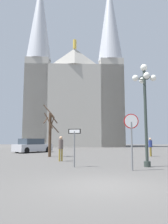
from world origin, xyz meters
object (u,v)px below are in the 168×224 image
stop_sign (131,131)px  pedestrian_standing (61,146)px  one_way_arrow_sign (74,142)px  bare_tree (50,132)px  street_lamp (145,97)px  parked_car_near_silver (32,146)px  pedestrian_walking (150,145)px  cathedral (75,93)px

stop_sign → pedestrian_standing: 6.02m
one_way_arrow_sign → bare_tree: bare_tree is taller
street_lamp → bare_tree: street_lamp is taller
bare_tree → parked_car_near_silver: bare_tree is taller
one_way_arrow_sign → pedestrian_walking: bearing=51.2°
stop_sign → street_lamp: (1.09, 1.46, 1.95)m
stop_sign → bare_tree: size_ratio=0.61×
street_lamp → pedestrian_standing: (-5.06, 2.98, -2.81)m
pedestrian_walking → pedestrian_standing: bearing=-148.3°
bare_tree → parked_car_near_silver: size_ratio=0.97×
one_way_arrow_sign → bare_tree: (-2.56, 7.01, 0.79)m
cathedral → stop_sign: (5.05, -35.44, -9.43)m
parked_car_near_silver → pedestrian_standing: (4.53, -10.16, 0.29)m
stop_sign → one_way_arrow_sign: 3.16m
pedestrian_walking → stop_sign: bearing=-110.5°
parked_car_near_silver → one_way_arrow_sign: bearing=-67.0°
pedestrian_standing → street_lamp: bearing=-30.5°
stop_sign → street_lamp: size_ratio=0.47×
street_lamp → pedestrian_walking: size_ratio=3.56×
cathedral → bare_tree: (-0.35, -27.18, -9.18)m
cathedral → street_lamp: size_ratio=6.37×
one_way_arrow_sign → pedestrian_walking: one_way_arrow_sign is taller
street_lamp → parked_car_near_silver: (-9.59, 13.14, -3.10)m
stop_sign → street_lamp: 2.67m
street_lamp → parked_car_near_silver: street_lamp is taller
street_lamp → bare_tree: (-6.49, 6.80, -1.70)m
stop_sign → pedestrian_walking: (3.36, 8.97, -0.91)m
one_way_arrow_sign → bare_tree: size_ratio=0.46×
cathedral → pedestrian_standing: (1.08, -31.00, -10.29)m
cathedral → one_way_arrow_sign: bearing=-86.3°
pedestrian_walking → pedestrian_standing: (-7.33, -4.52, 0.05)m
parked_car_near_silver → pedestrian_walking: (11.86, -5.64, 0.24)m
street_lamp → pedestrian_standing: street_lamp is taller
stop_sign → one_way_arrow_sign: (-2.84, 1.26, -0.54)m
pedestrian_standing → pedestrian_walking: bearing=31.7°
one_way_arrow_sign → pedestrian_standing: one_way_arrow_sign is taller
stop_sign → street_lamp: bearing=53.4°
one_way_arrow_sign → parked_car_near_silver: one_way_arrow_sign is taller
pedestrian_walking → one_way_arrow_sign: bearing=-128.8°
pedestrian_standing → one_way_arrow_sign: bearing=-70.4°
bare_tree → pedestrian_walking: bearing=4.5°
one_way_arrow_sign → cathedral: bearing=93.7°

